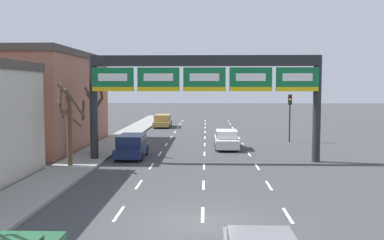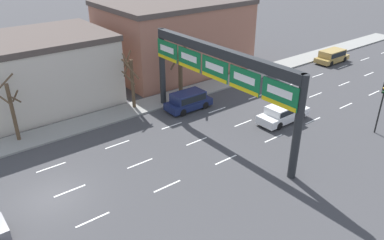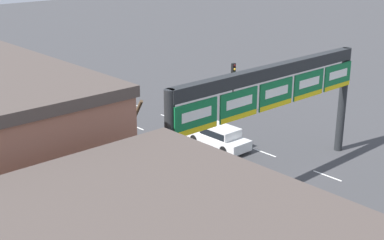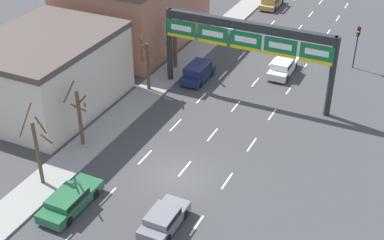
% 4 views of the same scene
% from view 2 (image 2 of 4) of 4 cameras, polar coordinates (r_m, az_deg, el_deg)
% --- Properties ---
extents(ground_plane, '(220.00, 220.00, 0.00)m').
position_cam_2_polar(ground_plane, '(24.39, -20.31, -10.98)').
color(ground_plane, '#3D3D3F').
extents(sidewalk_left, '(2.80, 110.00, 0.15)m').
position_cam_2_polar(sidewalk_left, '(31.09, -25.24, -3.27)').
color(sidewalk_left, gray).
rests_on(sidewalk_left, ground_plane).
extents(lane_dashes, '(6.72, 67.00, 0.01)m').
position_cam_2_polar(lane_dashes, '(30.01, 4.45, -1.81)').
color(lane_dashes, white).
rests_on(lane_dashes, ground_plane).
extents(sign_gantry, '(15.33, 0.70, 7.02)m').
position_cam_2_polar(sign_gantry, '(27.48, 3.92, 7.88)').
color(sign_gantry, '#232628').
rests_on(sign_gantry, ground_plane).
extents(building_near, '(9.40, 12.43, 6.36)m').
position_cam_2_polar(building_near, '(36.58, -22.29, 6.98)').
color(building_near, beige).
rests_on(building_near, ground_plane).
extents(building_far, '(11.01, 15.44, 7.81)m').
position_cam_2_polar(building_far, '(43.52, -2.74, 12.76)').
color(building_far, '#9E6651').
rests_on(building_far, ground_plane).
extents(suv_navy, '(1.88, 4.21, 1.63)m').
position_cam_2_polar(suv_navy, '(33.45, -0.57, 3.09)').
color(suv_navy, '#19234C').
rests_on(suv_navy, ground_plane).
extents(suv_gold, '(1.97, 4.69, 1.55)m').
position_cam_2_polar(suv_gold, '(49.57, 20.57, 9.19)').
color(suv_gold, '#A88947').
rests_on(suv_gold, ground_plane).
extents(car_white, '(1.83, 4.83, 1.49)m').
position_cam_2_polar(car_white, '(32.15, 13.64, 1.06)').
color(car_white, silver).
rests_on(car_white, ground_plane).
extents(traffic_light_near_gantry, '(0.30, 0.35, 4.26)m').
position_cam_2_polar(traffic_light_near_gantry, '(32.00, 27.08, 3.12)').
color(traffic_light_near_gantry, black).
rests_on(traffic_light_near_gantry, ground_plane).
extents(tree_bare_closest, '(1.77, 1.41, 5.11)m').
position_cam_2_polar(tree_bare_closest, '(33.27, -9.23, 6.11)').
color(tree_bare_closest, brown).
rests_on(tree_bare_closest, sidewalk_left).
extents(tree_bare_second, '(1.55, 1.53, 4.98)m').
position_cam_2_polar(tree_bare_second, '(30.43, -25.72, 1.56)').
color(tree_bare_second, brown).
rests_on(tree_bare_second, sidewalk_left).
extents(tree_bare_third, '(1.60, 1.58, 5.95)m').
position_cam_2_polar(tree_bare_third, '(35.90, -1.79, 7.98)').
color(tree_bare_third, brown).
rests_on(tree_bare_third, sidewalk_left).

